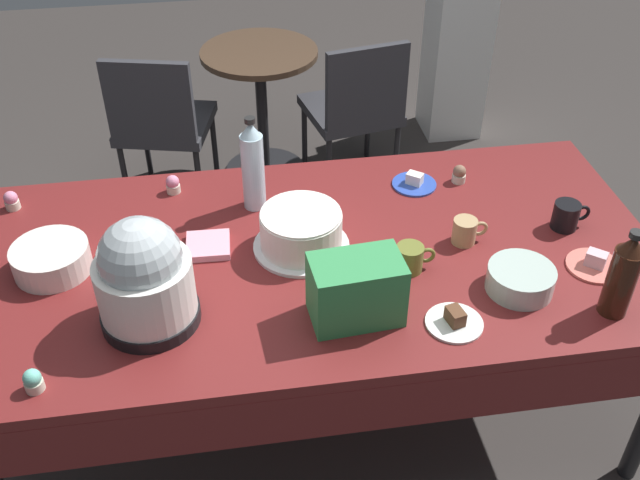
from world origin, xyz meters
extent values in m
plane|color=#383330|center=(0.00, 0.00, 0.00)|extent=(9.00, 9.00, 0.00)
cube|color=maroon|center=(0.00, 0.00, 0.73)|extent=(2.20, 1.10, 0.04)
cylinder|color=black|center=(-1.02, 0.47, 0.35)|extent=(0.06, 0.06, 0.71)
cylinder|color=black|center=(1.02, 0.47, 0.35)|extent=(0.06, 0.06, 0.71)
cube|color=maroon|center=(0.00, -0.55, 0.62)|extent=(2.20, 0.01, 0.18)
cube|color=maroon|center=(0.00, 0.55, 0.62)|extent=(2.20, 0.01, 0.18)
cylinder|color=silver|center=(-0.06, 0.03, 0.76)|extent=(0.31, 0.31, 0.01)
cylinder|color=white|center=(-0.06, 0.03, 0.82)|extent=(0.26, 0.26, 0.12)
cylinder|color=white|center=(-0.06, 0.03, 0.88)|extent=(0.26, 0.26, 0.01)
cylinder|color=black|center=(-0.53, -0.23, 0.77)|extent=(0.28, 0.28, 0.04)
cylinder|color=white|center=(-0.53, -0.23, 0.88)|extent=(0.27, 0.27, 0.17)
sphere|color=#B2BCC1|center=(-0.53, -0.23, 0.98)|extent=(0.23, 0.23, 0.23)
cylinder|color=#B2C6BC|center=(0.57, -0.27, 0.79)|extent=(0.20, 0.20, 0.08)
cylinder|color=silver|center=(-0.84, 0.04, 0.79)|extent=(0.24, 0.24, 0.09)
cylinder|color=#E07266|center=(0.84, -0.21, 0.75)|extent=(0.18, 0.18, 0.01)
cube|color=beige|center=(0.84, -0.21, 0.78)|extent=(0.07, 0.07, 0.05)
cylinder|color=#2D4CB2|center=(0.40, 0.33, 0.75)|extent=(0.16, 0.16, 0.01)
cube|color=white|center=(0.40, 0.33, 0.78)|extent=(0.07, 0.07, 0.04)
cylinder|color=white|center=(0.33, -0.38, 0.75)|extent=(0.17, 0.17, 0.01)
cube|color=brown|center=(0.33, -0.38, 0.78)|extent=(0.05, 0.07, 0.05)
cylinder|color=beige|center=(0.57, 0.33, 0.77)|extent=(0.05, 0.05, 0.03)
sphere|color=brown|center=(0.57, 0.33, 0.79)|extent=(0.05, 0.05, 0.05)
cylinder|color=beige|center=(-0.47, 0.42, 0.77)|extent=(0.05, 0.05, 0.03)
sphere|color=pink|center=(-0.47, 0.42, 0.79)|extent=(0.05, 0.05, 0.05)
cylinder|color=beige|center=(-1.02, 0.41, 0.77)|extent=(0.05, 0.05, 0.03)
sphere|color=pink|center=(-1.02, 0.41, 0.79)|extent=(0.05, 0.05, 0.05)
cylinder|color=beige|center=(-0.82, -0.45, 0.77)|extent=(0.05, 0.05, 0.03)
sphere|color=#6BC6B2|center=(-0.82, -0.45, 0.79)|extent=(0.05, 0.05, 0.05)
cylinder|color=silver|center=(-0.18, 0.29, 0.89)|extent=(0.08, 0.08, 0.28)
cone|color=silver|center=(-0.18, 0.29, 1.05)|extent=(0.07, 0.07, 0.05)
cylinder|color=black|center=(-0.18, 0.29, 1.09)|extent=(0.04, 0.04, 0.02)
cylinder|color=#33190F|center=(0.80, -0.40, 0.86)|extent=(0.08, 0.08, 0.22)
cone|color=#33190F|center=(0.80, -0.40, 1.00)|extent=(0.08, 0.08, 0.05)
cylinder|color=black|center=(0.80, -0.40, 1.03)|extent=(0.04, 0.04, 0.02)
cylinder|color=olive|center=(0.26, -0.13, 0.79)|extent=(0.09, 0.09, 0.09)
torus|color=olive|center=(0.32, -0.13, 0.80)|extent=(0.06, 0.01, 0.06)
cylinder|color=tan|center=(0.47, -0.02, 0.79)|extent=(0.08, 0.08, 0.09)
torus|color=tan|center=(0.52, -0.02, 0.80)|extent=(0.06, 0.01, 0.06)
cylinder|color=black|center=(0.83, 0.01, 0.80)|extent=(0.09, 0.09, 0.09)
torus|color=black|center=(0.89, 0.01, 0.80)|extent=(0.06, 0.01, 0.06)
cube|color=#338C4C|center=(0.06, -0.31, 0.85)|extent=(0.27, 0.18, 0.20)
cube|color=pink|center=(-0.36, 0.08, 0.76)|extent=(0.15, 0.15, 0.02)
cube|color=#333338|center=(-0.55, 1.54, 0.42)|extent=(0.53, 0.53, 0.05)
cube|color=#333338|center=(-0.60, 1.35, 0.65)|extent=(0.42, 0.14, 0.40)
cylinder|color=black|center=(-0.32, 1.68, 0.20)|extent=(0.04, 0.04, 0.40)
cylinder|color=black|center=(-0.69, 1.77, 0.20)|extent=(0.04, 0.04, 0.40)
cylinder|color=black|center=(-0.41, 1.31, 0.20)|extent=(0.04, 0.04, 0.40)
cylinder|color=black|center=(-0.78, 1.40, 0.20)|extent=(0.04, 0.04, 0.40)
cube|color=#333338|center=(0.40, 1.54, 0.42)|extent=(0.52, 0.52, 0.05)
cube|color=#333338|center=(0.44, 1.35, 0.65)|extent=(0.42, 0.12, 0.40)
cylinder|color=black|center=(0.55, 1.77, 0.20)|extent=(0.04, 0.04, 0.40)
cylinder|color=black|center=(0.18, 1.69, 0.20)|extent=(0.04, 0.04, 0.40)
cylinder|color=black|center=(0.62, 1.39, 0.20)|extent=(0.04, 0.04, 0.40)
cylinder|color=black|center=(0.25, 1.32, 0.20)|extent=(0.04, 0.04, 0.40)
cylinder|color=#473323|center=(-0.05, 1.69, 0.70)|extent=(0.60, 0.60, 0.03)
cylinder|color=black|center=(-0.05, 1.69, 0.35)|extent=(0.06, 0.06, 0.67)
cylinder|color=black|center=(-0.05, 1.69, 0.01)|extent=(0.44, 0.44, 0.02)
cube|color=silver|center=(1.11, 2.01, 0.45)|extent=(0.32, 0.32, 0.90)
camera|label=1|loc=(-0.28, -1.81, 2.23)|focal=41.02mm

